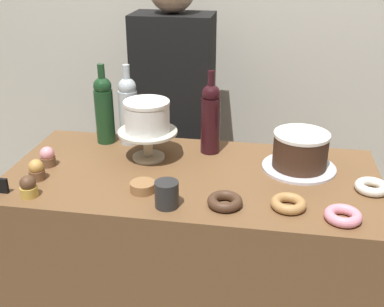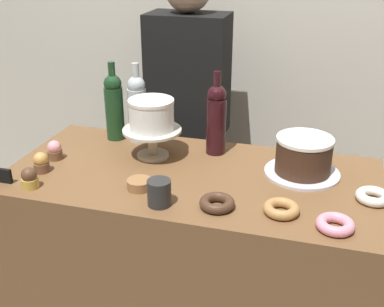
% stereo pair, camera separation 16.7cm
% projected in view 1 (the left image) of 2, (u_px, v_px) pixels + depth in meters
% --- Properties ---
extents(back_wall, '(6.00, 0.05, 2.60)m').
position_uv_depth(back_wall, '(222.00, 26.00, 2.35)').
color(back_wall, beige).
rests_on(back_wall, ground_plane).
extents(display_counter, '(1.33, 0.64, 0.93)m').
position_uv_depth(display_counter, '(192.00, 278.00, 1.89)').
color(display_counter, brown).
rests_on(display_counter, ground_plane).
extents(cake_stand_pedestal, '(0.22, 0.22, 0.11)m').
position_uv_depth(cake_stand_pedestal, '(148.00, 140.00, 1.79)').
color(cake_stand_pedestal, beige).
rests_on(cake_stand_pedestal, display_counter).
extents(white_layer_cake, '(0.17, 0.17, 0.12)m').
position_uv_depth(white_layer_cake, '(147.00, 116.00, 1.75)').
color(white_layer_cake, white).
rests_on(white_layer_cake, cake_stand_pedestal).
extents(silver_serving_platter, '(0.27, 0.27, 0.01)m').
position_uv_depth(silver_serving_platter, '(299.00, 167.00, 1.74)').
color(silver_serving_platter, silver).
rests_on(silver_serving_platter, display_counter).
extents(chocolate_round_cake, '(0.20, 0.20, 0.13)m').
position_uv_depth(chocolate_round_cake, '(300.00, 150.00, 1.71)').
color(chocolate_round_cake, '#3D2619').
rests_on(chocolate_round_cake, silver_serving_platter).
extents(wine_bottle_dark_red, '(0.08, 0.08, 0.33)m').
position_uv_depth(wine_bottle_dark_red, '(211.00, 117.00, 1.82)').
color(wine_bottle_dark_red, black).
rests_on(wine_bottle_dark_red, display_counter).
extents(wine_bottle_green, '(0.08, 0.08, 0.33)m').
position_uv_depth(wine_bottle_green, '(104.00, 108.00, 1.91)').
color(wine_bottle_green, '#193D1E').
rests_on(wine_bottle_green, display_counter).
extents(wine_bottle_clear, '(0.08, 0.08, 0.33)m').
position_uv_depth(wine_bottle_clear, '(128.00, 109.00, 1.90)').
color(wine_bottle_clear, '#B2BCC1').
rests_on(wine_bottle_clear, display_counter).
extents(cupcake_caramel, '(0.06, 0.06, 0.07)m').
position_uv_depth(cupcake_caramel, '(37.00, 170.00, 1.65)').
color(cupcake_caramel, brown).
rests_on(cupcake_caramel, display_counter).
extents(cupcake_chocolate, '(0.06, 0.06, 0.07)m').
position_uv_depth(cupcake_chocolate, '(28.00, 187.00, 1.54)').
color(cupcake_chocolate, gold).
rests_on(cupcake_chocolate, display_counter).
extents(cupcake_strawberry, '(0.06, 0.06, 0.07)m').
position_uv_depth(cupcake_strawberry, '(48.00, 157.00, 1.75)').
color(cupcake_strawberry, brown).
rests_on(cupcake_strawberry, display_counter).
extents(donut_pink, '(0.11, 0.11, 0.03)m').
position_uv_depth(donut_pink, '(343.00, 216.00, 1.41)').
color(donut_pink, pink).
rests_on(donut_pink, display_counter).
extents(donut_chocolate, '(0.11, 0.11, 0.03)m').
position_uv_depth(donut_chocolate, '(225.00, 201.00, 1.49)').
color(donut_chocolate, '#472D1E').
rests_on(donut_chocolate, display_counter).
extents(donut_maple, '(0.11, 0.11, 0.03)m').
position_uv_depth(donut_maple, '(288.00, 204.00, 1.48)').
color(donut_maple, '#B27F47').
rests_on(donut_maple, display_counter).
extents(donut_sugar, '(0.11, 0.11, 0.03)m').
position_uv_depth(donut_sugar, '(372.00, 187.00, 1.58)').
color(donut_sugar, silver).
rests_on(donut_sugar, display_counter).
extents(cookie_stack, '(0.08, 0.08, 0.03)m').
position_uv_depth(cookie_stack, '(143.00, 187.00, 1.58)').
color(cookie_stack, olive).
rests_on(cookie_stack, display_counter).
extents(coffee_cup_ceramic, '(0.08, 0.08, 0.08)m').
position_uv_depth(coffee_cup_ceramic, '(167.00, 194.00, 1.48)').
color(coffee_cup_ceramic, '#282828').
rests_on(coffee_cup_ceramic, display_counter).
extents(barista_figure, '(0.36, 0.22, 1.60)m').
position_uv_depth(barista_figure, '(175.00, 133.00, 2.29)').
color(barista_figure, black).
rests_on(barista_figure, ground_plane).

